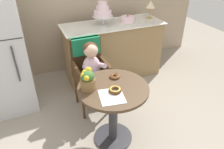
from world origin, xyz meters
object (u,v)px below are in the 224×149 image
at_px(donut_front, 115,76).
at_px(tiered_cake_stand, 103,12).
at_px(cafe_table, 113,104).
at_px(flower_vase, 88,79).
at_px(donut_mid, 115,90).
at_px(round_layer_cake, 128,19).
at_px(table_lamp, 151,5).
at_px(seated_child, 92,66).
at_px(wicker_chair, 89,63).

distance_m(donut_front, tiered_cake_stand, 1.23).
distance_m(cafe_table, flower_vase, 0.41).
xyz_separation_m(donut_mid, round_layer_cake, (0.82, 1.39, 0.20)).
bearing_deg(table_lamp, round_layer_cake, -179.52).
relative_size(cafe_table, seated_child, 0.99).
bearing_deg(donut_mid, round_layer_cake, 59.56).
bearing_deg(cafe_table, seated_child, 93.49).
bearing_deg(donut_front, flower_vase, -163.97).
height_order(seated_child, flower_vase, seated_child).
xyz_separation_m(donut_front, flower_vase, (-0.33, -0.09, 0.09)).
xyz_separation_m(cafe_table, donut_mid, (-0.01, -0.08, 0.23)).
height_order(wicker_chair, table_lamp, table_lamp).
height_order(wicker_chair, donut_front, wicker_chair).
xyz_separation_m(wicker_chair, flower_vase, (-0.20, -0.65, 0.19)).
distance_m(seated_child, flower_vase, 0.56).
distance_m(flower_vase, table_lamp, 1.92).
xyz_separation_m(donut_front, round_layer_cake, (0.72, 1.15, 0.20)).
relative_size(round_layer_cake, table_lamp, 0.73).
bearing_deg(flower_vase, table_lamp, 40.99).
height_order(wicker_chair, donut_mid, wicker_chair).
bearing_deg(round_layer_cake, flower_vase, -129.90).
bearing_deg(round_layer_cake, seated_child, -138.22).
xyz_separation_m(cafe_table, round_layer_cake, (0.80, 1.31, 0.43)).
relative_size(wicker_chair, round_layer_cake, 4.56).
bearing_deg(wicker_chair, tiered_cake_stand, 51.12).
relative_size(wicker_chair, flower_vase, 4.35).
xyz_separation_m(wicker_chair, round_layer_cake, (0.84, 0.59, 0.30)).
height_order(wicker_chair, seated_child, seated_child).
height_order(seated_child, donut_front, seated_child).
bearing_deg(flower_vase, donut_front, 16.03).
distance_m(cafe_table, donut_mid, 0.25).
xyz_separation_m(donut_front, donut_mid, (-0.10, -0.24, 0.00)).
bearing_deg(table_lamp, wicker_chair, -154.22).
xyz_separation_m(tiered_cake_stand, round_layer_cake, (0.42, 0.01, -0.16)).
relative_size(cafe_table, flower_vase, 3.28).
xyz_separation_m(cafe_table, flower_vase, (-0.24, 0.07, 0.32)).
relative_size(wicker_chair, donut_front, 8.58).
bearing_deg(cafe_table, flower_vase, 164.26).
relative_size(cafe_table, donut_front, 6.48).
height_order(cafe_table, flower_vase, flower_vase).
relative_size(donut_front, tiered_cake_stand, 0.32).
bearing_deg(cafe_table, tiered_cake_stand, 73.44).
bearing_deg(donut_mid, tiered_cake_stand, 73.77).
distance_m(wicker_chair, flower_vase, 0.71).
bearing_deg(wicker_chair, donut_mid, -91.50).
bearing_deg(tiered_cake_stand, flower_vase, -116.89).
relative_size(donut_mid, table_lamp, 0.45).
height_order(flower_vase, table_lamp, table_lamp).
distance_m(donut_front, flower_vase, 0.35).
bearing_deg(cafe_table, round_layer_cake, 58.55).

